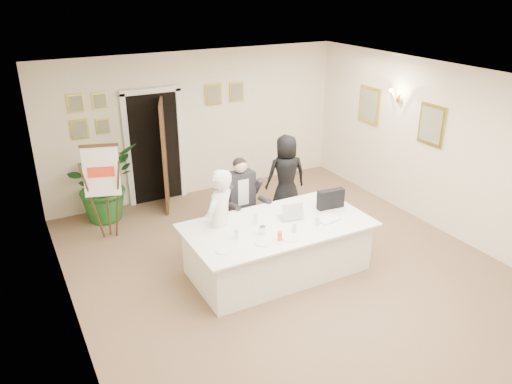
{
  "coord_description": "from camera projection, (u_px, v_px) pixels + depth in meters",
  "views": [
    {
      "loc": [
        -3.46,
        -5.36,
        4.02
      ],
      "look_at": [
        -0.26,
        0.6,
        1.11
      ],
      "focal_mm": 35.0,
      "sensor_mm": 36.0,
      "label": 1
    }
  ],
  "objects": [
    {
      "name": "flip_chart",
      "position": [
        105.0,
        197.0,
        8.1
      ],
      "size": [
        0.58,
        0.44,
        1.61
      ],
      "color": "black",
      "rests_on": "floor"
    },
    {
      "name": "laptop",
      "position": [
        289.0,
        209.0,
        7.29
      ],
      "size": [
        0.37,
        0.39,
        0.28
      ],
      "primitive_type": null,
      "rotation": [
        0.0,
        0.0,
        -0.2
      ],
      "color": "#B7BABC",
      "rests_on": "conference_table"
    },
    {
      "name": "glass_c",
      "position": [
        317.0,
        221.0,
        7.07
      ],
      "size": [
        0.07,
        0.07,
        0.14
      ],
      "primitive_type": "cylinder",
      "rotation": [
        0.0,
        0.0,
        -0.12
      ],
      "color": "silver",
      "rests_on": "conference_table"
    },
    {
      "name": "glass_a",
      "position": [
        237.0,
        234.0,
        6.72
      ],
      "size": [
        0.07,
        0.07,
        0.14
      ],
      "primitive_type": "cylinder",
      "rotation": [
        0.0,
        0.0,
        -0.2
      ],
      "color": "silver",
      "rests_on": "conference_table"
    },
    {
      "name": "pictures_right_wall",
      "position": [
        398.0,
        115.0,
        9.0
      ],
      "size": [
        0.06,
        2.2,
        0.8
      ],
      "primitive_type": null,
      "color": "gold",
      "rests_on": "wall_right"
    },
    {
      "name": "oj_glass",
      "position": [
        280.0,
        236.0,
        6.67
      ],
      "size": [
        0.07,
        0.07,
        0.13
      ],
      "primitive_type": "cylinder",
      "rotation": [
        0.0,
        0.0,
        0.05
      ],
      "color": "#FF5C15",
      "rests_on": "conference_table"
    },
    {
      "name": "glass_b",
      "position": [
        294.0,
        228.0,
        6.87
      ],
      "size": [
        0.07,
        0.07,
        0.14
      ],
      "primitive_type": "cylinder",
      "rotation": [
        0.0,
        0.0,
        -0.08
      ],
      "color": "silver",
      "rests_on": "conference_table"
    },
    {
      "name": "steel_jug",
      "position": [
        262.0,
        230.0,
        6.85
      ],
      "size": [
        0.11,
        0.11,
        0.11
      ],
      "primitive_type": "cylinder",
      "rotation": [
        0.0,
        0.0,
        0.31
      ],
      "color": "silver",
      "rests_on": "conference_table"
    },
    {
      "name": "plate_near",
      "position": [
        291.0,
        238.0,
        6.73
      ],
      "size": [
        0.24,
        0.24,
        0.01
      ],
      "primitive_type": "cylinder",
      "rotation": [
        0.0,
        0.0,
        -0.01
      ],
      "color": "white",
      "rests_on": "conference_table"
    },
    {
      "name": "seated_man",
      "position": [
        242.0,
        200.0,
        8.04
      ],
      "size": [
        0.72,
        0.76,
        1.44
      ],
      "primitive_type": null,
      "rotation": [
        0.0,
        0.0,
        -0.17
      ],
      "color": "black",
      "rests_on": "floor"
    },
    {
      "name": "conference_table",
      "position": [
        277.0,
        247.0,
        7.29
      ],
      "size": [
        2.66,
        1.42,
        0.78
      ],
      "color": "white",
      "rests_on": "floor"
    },
    {
      "name": "doorway",
      "position": [
        158.0,
        151.0,
        9.32
      ],
      "size": [
        1.14,
        0.86,
        2.2
      ],
      "color": "black",
      "rests_on": "floor"
    },
    {
      "name": "wall_left",
      "position": [
        66.0,
        232.0,
        5.57
      ],
      "size": [
        0.1,
        7.0,
        2.8
      ],
      "primitive_type": "cube",
      "color": "#ECE3C7",
      "rests_on": "floor"
    },
    {
      "name": "plate_mid",
      "position": [
        263.0,
        243.0,
        6.62
      ],
      "size": [
        0.27,
        0.27,
        0.01
      ],
      "primitive_type": "cylinder",
      "rotation": [
        0.0,
        0.0,
        0.33
      ],
      "color": "white",
      "rests_on": "conference_table"
    },
    {
      "name": "standing_man",
      "position": [
        220.0,
        222.0,
        7.13
      ],
      "size": [
        0.7,
        0.65,
        1.61
      ],
      "primitive_type": "imported",
      "rotation": [
        0.0,
        0.0,
        3.73
      ],
      "color": "silver",
      "rests_on": "floor"
    },
    {
      "name": "paper_stack",
      "position": [
        328.0,
        219.0,
        7.25
      ],
      "size": [
        0.35,
        0.27,
        0.03
      ],
      "primitive_type": "cube",
      "rotation": [
        0.0,
        0.0,
        0.17
      ],
      "color": "white",
      "rests_on": "conference_table"
    },
    {
      "name": "wall_right",
      "position": [
        448.0,
        151.0,
        8.18
      ],
      "size": [
        0.1,
        7.0,
        2.8
      ],
      "primitive_type": "cube",
      "color": "#ECE3C7",
      "rests_on": "floor"
    },
    {
      "name": "glass_d",
      "position": [
        256.0,
        218.0,
        7.15
      ],
      "size": [
        0.07,
        0.07,
        0.14
      ],
      "primitive_type": "cylinder",
      "rotation": [
        0.0,
        0.0,
        -0.09
      ],
      "color": "silver",
      "rests_on": "conference_table"
    },
    {
      "name": "wall_sconce",
      "position": [
        397.0,
        96.0,
        8.83
      ],
      "size": [
        0.2,
        0.3,
        0.24
      ],
      "primitive_type": null,
      "color": "gold",
      "rests_on": "wall_right"
    },
    {
      "name": "pictures_back_wall",
      "position": [
        156.0,
        106.0,
        9.16
      ],
      "size": [
        3.4,
        0.06,
        0.8
      ],
      "primitive_type": null,
      "color": "gold",
      "rests_on": "wall_back"
    },
    {
      "name": "laptop_bag",
      "position": [
        331.0,
        199.0,
        7.58
      ],
      "size": [
        0.43,
        0.16,
        0.3
      ],
      "primitive_type": "cube",
      "rotation": [
        0.0,
        0.0,
        -0.09
      ],
      "color": "black",
      "rests_on": "conference_table"
    },
    {
      "name": "wall_back",
      "position": [
        197.0,
        124.0,
        9.71
      ],
      "size": [
        6.0,
        0.1,
        2.8
      ],
      "primitive_type": "cube",
      "color": "#ECE3C7",
      "rests_on": "floor"
    },
    {
      "name": "standing_woman",
      "position": [
        286.0,
        175.0,
        8.99
      ],
      "size": [
        0.81,
        0.62,
        1.49
      ],
      "primitive_type": "imported",
      "rotation": [
        0.0,
        0.0,
        2.92
      ],
      "color": "black",
      "rests_on": "floor"
    },
    {
      "name": "ceiling",
      "position": [
        296.0,
        82.0,
        6.32
      ],
      "size": [
        6.0,
        7.0,
        0.02
      ],
      "primitive_type": "cube",
      "color": "white",
      "rests_on": "wall_back"
    },
    {
      "name": "plate_left",
      "position": [
        224.0,
        251.0,
        6.43
      ],
      "size": [
        0.24,
        0.24,
        0.01
      ],
      "primitive_type": "cylinder",
      "rotation": [
        0.0,
        0.0,
        -0.06
      ],
      "color": "white",
      "rests_on": "conference_table"
    },
    {
      "name": "potted_palm",
      "position": [
        102.0,
        184.0,
        8.82
      ],
      "size": [
        1.59,
        1.57,
        1.34
      ],
      "primitive_type": "imported",
      "rotation": [
        0.0,
        0.0,
        0.7
      ],
      "color": "#1D5821",
      "rests_on": "floor"
    },
    {
      "name": "floor",
      "position": [
        290.0,
        271.0,
        7.43
      ],
      "size": [
        7.0,
        7.0,
        0.0
      ],
      "primitive_type": "plane",
      "color": "#7B6146",
      "rests_on": "ground"
    }
  ]
}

